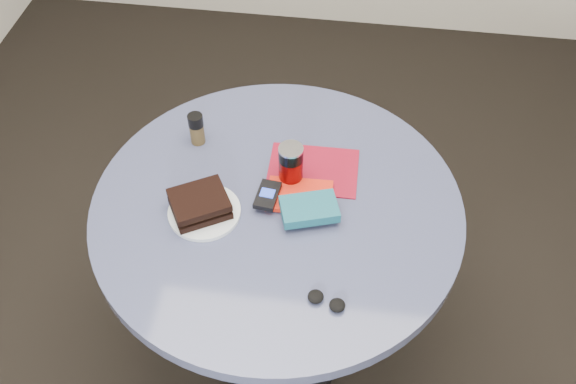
# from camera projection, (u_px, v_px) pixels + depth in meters

# --- Properties ---
(ground) EXTENTS (4.00, 4.00, 0.00)m
(ground) POSITION_uv_depth(u_px,v_px,m) (280.00, 339.00, 2.28)
(ground) COLOR black
(ground) RESTS_ON ground
(table) EXTENTS (1.00, 1.00, 0.75)m
(table) POSITION_uv_depth(u_px,v_px,m) (278.00, 240.00, 1.84)
(table) COLOR black
(table) RESTS_ON ground
(plate) EXTENTS (0.21, 0.21, 0.01)m
(plate) POSITION_uv_depth(u_px,v_px,m) (204.00, 212.00, 1.69)
(plate) COLOR white
(plate) RESTS_ON table
(sandwich) EXTENTS (0.19, 0.18, 0.05)m
(sandwich) POSITION_uv_depth(u_px,v_px,m) (200.00, 204.00, 1.67)
(sandwich) COLOR black
(sandwich) RESTS_ON plate
(soda_can) EXTENTS (0.07, 0.07, 0.13)m
(soda_can) POSITION_uv_depth(u_px,v_px,m) (291.00, 165.00, 1.72)
(soda_can) COLOR #590404
(soda_can) RESTS_ON table
(pepper_grinder) EXTENTS (0.05, 0.05, 0.10)m
(pepper_grinder) POSITION_uv_depth(u_px,v_px,m) (197.00, 129.00, 1.84)
(pepper_grinder) COLOR #47391E
(pepper_grinder) RESTS_ON table
(magazine) EXTENTS (0.25, 0.19, 0.00)m
(magazine) POSITION_uv_depth(u_px,v_px,m) (313.00, 170.00, 1.80)
(magazine) COLOR maroon
(magazine) RESTS_ON table
(red_book) EXTENTS (0.18, 0.12, 0.01)m
(red_book) POSITION_uv_depth(u_px,v_px,m) (300.00, 196.00, 1.72)
(red_book) COLOR red
(red_book) RESTS_ON magazine
(novel) EXTENTS (0.17, 0.14, 0.03)m
(novel) POSITION_uv_depth(u_px,v_px,m) (309.00, 209.00, 1.66)
(novel) COLOR #155264
(novel) RESTS_ON red_book
(mp3_player) EXTENTS (0.07, 0.10, 0.02)m
(mp3_player) POSITION_uv_depth(u_px,v_px,m) (268.00, 195.00, 1.70)
(mp3_player) COLOR black
(mp3_player) RESTS_ON red_book
(headphones) EXTENTS (0.10, 0.06, 0.02)m
(headphones) POSITION_uv_depth(u_px,v_px,m) (326.00, 301.00, 1.51)
(headphones) COLOR black
(headphones) RESTS_ON table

